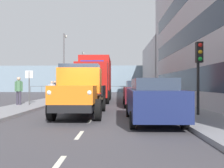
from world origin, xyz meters
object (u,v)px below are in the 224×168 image
object	(u,v)px
truck_vintage_orange	(80,91)
lorry_cargo_red	(96,78)
lamp_post_promenade	(64,59)
car_maroon_kerbside_1	(137,93)
traffic_light_near	(199,62)
street_sign	(29,81)
pedestrian_near_railing	(19,88)
lamp_post_far	(83,68)
car_navy_kerbside_near	(152,100)
pedestrian_strolling	(52,89)
car_silver_oppositeside_0	(82,90)
pedestrian_by_lamp	(55,88)

from	to	relation	value
truck_vintage_orange	lorry_cargo_red	xyz separation A→B (m)	(0.14, -9.28, 0.90)
lamp_post_promenade	lorry_cargo_red	bearing A→B (deg)	128.57
car_maroon_kerbside_1	traffic_light_near	xyz separation A→B (m)	(-2.21, 5.30, 1.58)
lorry_cargo_red	street_sign	bearing A→B (deg)	53.32
truck_vintage_orange	pedestrian_near_railing	xyz separation A→B (m)	(4.71, -4.03, 0.05)
pedestrian_near_railing	lamp_post_far	bearing A→B (deg)	-91.63
lorry_cargo_red	street_sign	xyz separation A→B (m)	(3.89, 5.22, -0.39)
car_navy_kerbside_near	street_sign	distance (m)	9.15
truck_vintage_orange	pedestrian_strolling	distance (m)	7.84
pedestrian_near_railing	pedestrian_strolling	xyz separation A→B (m)	(-1.29, -3.03, -0.14)
pedestrian_strolling	street_sign	xyz separation A→B (m)	(0.61, 3.00, 0.59)
car_silver_oppositeside_0	lamp_post_far	world-z (taller)	lamp_post_far
truck_vintage_orange	pedestrian_strolling	xyz separation A→B (m)	(3.42, -7.06, -0.09)
car_navy_kerbside_near	lamp_post_far	distance (m)	29.75
car_maroon_kerbside_1	lamp_post_far	bearing A→B (deg)	-72.22
traffic_light_near	lamp_post_far	distance (m)	29.29
lorry_cargo_red	lamp_post_far	world-z (taller)	lamp_post_far
car_navy_kerbside_near	lamp_post_promenade	size ratio (longest dim) A/B	0.65
pedestrian_by_lamp	car_maroon_kerbside_1	bearing A→B (deg)	145.83
truck_vintage_orange	lorry_cargo_red	world-z (taller)	lorry_cargo_red
truck_vintage_orange	pedestrian_near_railing	bearing A→B (deg)	-40.53
truck_vintage_orange	traffic_light_near	world-z (taller)	traffic_light_near
traffic_light_near	lamp_post_far	bearing A→B (deg)	-71.27
truck_vintage_orange	traffic_light_near	bearing A→B (deg)	173.66
pedestrian_near_railing	lamp_post_promenade	bearing A→B (deg)	-93.13
truck_vintage_orange	car_maroon_kerbside_1	distance (m)	5.66
traffic_light_near	lamp_post_far	world-z (taller)	lamp_post_far
car_navy_kerbside_near	pedestrian_by_lamp	size ratio (longest dim) A/B	2.75
truck_vintage_orange	car_navy_kerbside_near	distance (m)	3.52
lorry_cargo_red	traffic_light_near	bearing A→B (deg)	119.03
car_silver_oppositeside_0	street_sign	size ratio (longest dim) A/B	2.01
car_maroon_kerbside_1	pedestrian_by_lamp	bearing A→B (deg)	-34.17
street_sign	truck_vintage_orange	bearing A→B (deg)	134.79
lorry_cargo_red	lamp_post_promenade	world-z (taller)	lamp_post_promenade
pedestrian_near_railing	pedestrian_by_lamp	distance (m)	5.49
car_navy_kerbside_near	pedestrian_near_railing	size ratio (longest dim) A/B	2.48
car_maroon_kerbside_1	truck_vintage_orange	bearing A→B (deg)	56.44
street_sign	car_maroon_kerbside_1	bearing A→B (deg)	-174.82
lorry_cargo_red	lamp_post_far	size ratio (longest dim) A/B	1.20
car_maroon_kerbside_1	traffic_light_near	size ratio (longest dim) A/B	1.27
car_maroon_kerbside_1	car_navy_kerbside_near	bearing A→B (deg)	90.00
pedestrian_near_railing	car_maroon_kerbside_1	bearing A→B (deg)	-175.02
pedestrian_strolling	street_sign	size ratio (longest dim) A/B	0.71
car_maroon_kerbside_1	pedestrian_near_railing	size ratio (longest dim) A/B	2.22
pedestrian_strolling	street_sign	bearing A→B (deg)	78.44
lorry_cargo_red	car_navy_kerbside_near	world-z (taller)	lorry_cargo_red
car_navy_kerbside_near	pedestrian_near_railing	xyz separation A→B (m)	(7.83, -5.62, 0.34)
truck_vintage_orange	car_silver_oppositeside_0	xyz separation A→B (m)	(1.88, -12.59, -0.28)
pedestrian_strolling	street_sign	distance (m)	3.12
pedestrian_strolling	pedestrian_near_railing	bearing A→B (deg)	66.93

